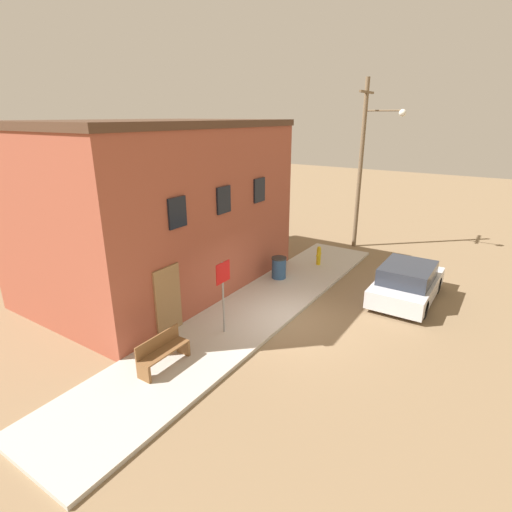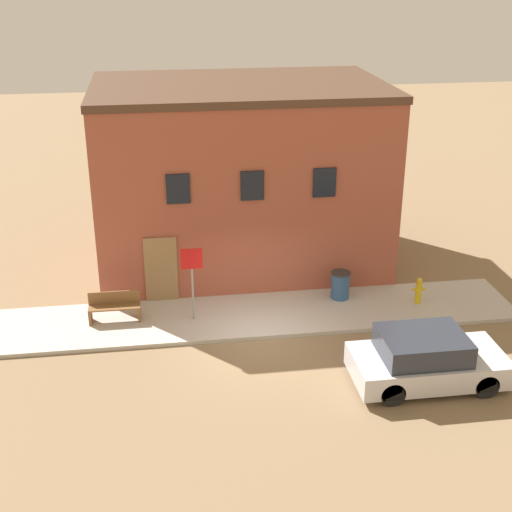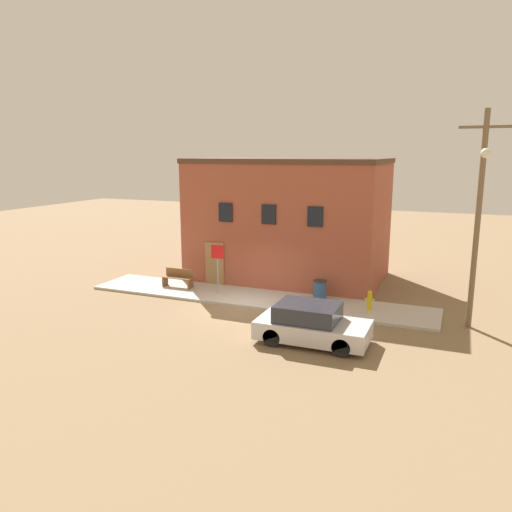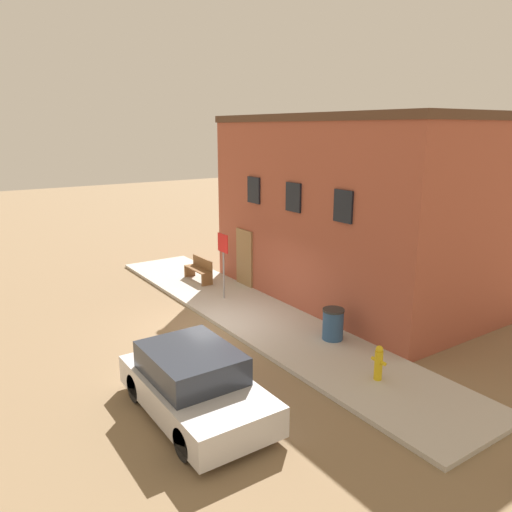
{
  "view_description": "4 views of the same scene",
  "coord_description": "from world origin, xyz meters",
  "px_view_note": "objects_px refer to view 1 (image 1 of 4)",
  "views": [
    {
      "loc": [
        -10.3,
        -5.37,
        6.35
      ],
      "look_at": [
        0.04,
        1.38,
        2.0
      ],
      "focal_mm": 28.0,
      "sensor_mm": 36.0,
      "label": 1
    },
    {
      "loc": [
        -2.68,
        -17.38,
        10.12
      ],
      "look_at": [
        0.04,
        1.38,
        2.0
      ],
      "focal_mm": 50.0,
      "sensor_mm": 36.0,
      "label": 2
    },
    {
      "loc": [
        8.25,
        -18.6,
        6.48
      ],
      "look_at": [
        0.04,
        1.38,
        2.0
      ],
      "focal_mm": 35.0,
      "sensor_mm": 36.0,
      "label": 3
    },
    {
      "loc": [
        12.21,
        -6.86,
        5.79
      ],
      "look_at": [
        0.04,
        1.38,
        2.0
      ],
      "focal_mm": 35.0,
      "sensor_mm": 36.0,
      "label": 4
    }
  ],
  "objects_px": {
    "trash_bin": "(279,268)",
    "fire_hydrant": "(319,255)",
    "parked_car": "(407,283)",
    "utility_pole": "(364,159)",
    "bench": "(162,352)",
    "stop_sign": "(223,284)"
  },
  "relations": [
    {
      "from": "fire_hydrant",
      "to": "trash_bin",
      "type": "xyz_separation_m",
      "value": [
        -2.29,
        0.7,
        0.02
      ]
    },
    {
      "from": "utility_pole",
      "to": "parked_car",
      "type": "distance_m",
      "value": 7.3
    },
    {
      "from": "fire_hydrant",
      "to": "bench",
      "type": "distance_m",
      "value": 9.21
    },
    {
      "from": "bench",
      "to": "utility_pole",
      "type": "distance_m",
      "value": 13.57
    },
    {
      "from": "fire_hydrant",
      "to": "parked_car",
      "type": "bearing_deg",
      "value": -107.75
    },
    {
      "from": "fire_hydrant",
      "to": "bench",
      "type": "relative_size",
      "value": 0.56
    },
    {
      "from": "parked_car",
      "to": "fire_hydrant",
      "type": "bearing_deg",
      "value": 72.25
    },
    {
      "from": "fire_hydrant",
      "to": "stop_sign",
      "type": "distance_m",
      "value": 7.01
    },
    {
      "from": "bench",
      "to": "trash_bin",
      "type": "height_order",
      "value": "trash_bin"
    },
    {
      "from": "fire_hydrant",
      "to": "stop_sign",
      "type": "xyz_separation_m",
      "value": [
        -6.92,
        -0.06,
        1.14
      ]
    },
    {
      "from": "stop_sign",
      "to": "parked_car",
      "type": "distance_m",
      "value": 6.97
    },
    {
      "from": "bench",
      "to": "utility_pole",
      "type": "bearing_deg",
      "value": -2.77
    },
    {
      "from": "utility_pole",
      "to": "parked_car",
      "type": "height_order",
      "value": "utility_pole"
    },
    {
      "from": "stop_sign",
      "to": "parked_car",
      "type": "height_order",
      "value": "stop_sign"
    },
    {
      "from": "parked_car",
      "to": "trash_bin",
      "type": "bearing_deg",
      "value": 101.76
    },
    {
      "from": "fire_hydrant",
      "to": "utility_pole",
      "type": "bearing_deg",
      "value": -6.35
    },
    {
      "from": "trash_bin",
      "to": "fire_hydrant",
      "type": "bearing_deg",
      "value": -16.86
    },
    {
      "from": "trash_bin",
      "to": "utility_pole",
      "type": "xyz_separation_m",
      "value": [
        6.07,
        -1.12,
        3.86
      ]
    },
    {
      "from": "utility_pole",
      "to": "parked_car",
      "type": "relative_size",
      "value": 2.08
    },
    {
      "from": "bench",
      "to": "parked_car",
      "type": "height_order",
      "value": "parked_car"
    },
    {
      "from": "bench",
      "to": "utility_pole",
      "type": "height_order",
      "value": "utility_pole"
    },
    {
      "from": "bench",
      "to": "utility_pole",
      "type": "xyz_separation_m",
      "value": [
        12.99,
        -0.63,
        3.87
      ]
    }
  ]
}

